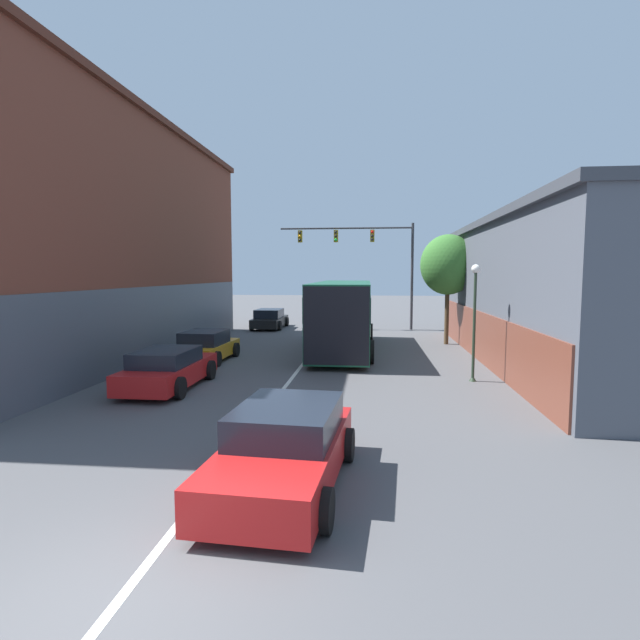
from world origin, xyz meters
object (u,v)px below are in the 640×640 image
object	(u,v)px
bus	(343,312)
traffic_signal_gantry	(369,251)
parked_car_left_near	(206,347)
parked_car_left_far	(270,319)
parked_car_left_mid	(168,369)
street_tree_near	(448,265)
hatchback_foreground	(285,448)
street_lamp	(474,316)

from	to	relation	value
bus	traffic_signal_gantry	size ratio (longest dim) A/B	1.24
parked_car_left_near	parked_car_left_far	distance (m)	12.90
parked_car_left_mid	street_tree_near	bearing A→B (deg)	-42.62
bus	parked_car_left_near	distance (m)	6.81
hatchback_foreground	street_tree_near	xyz separation A→B (m)	(5.41, 18.43, 3.51)
bus	street_tree_near	distance (m)	6.45
bus	street_lamp	size ratio (longest dim) A/B	2.71
parked_car_left_near	street_lamp	world-z (taller)	street_lamp
hatchback_foreground	traffic_signal_gantry	world-z (taller)	traffic_signal_gantry
parked_car_left_mid	street_tree_near	xyz separation A→B (m)	(10.54, 11.40, 3.56)
bus	hatchback_foreground	distance (m)	15.65
bus	traffic_signal_gantry	xyz separation A→B (m)	(1.09, 9.52, 3.38)
parked_car_left_near	street_lamp	size ratio (longest dim) A/B	1.00
parked_car_left_near	traffic_signal_gantry	size ratio (longest dim) A/B	0.46
parked_car_left_far	traffic_signal_gantry	xyz separation A→B (m)	(6.70, 0.16, 4.62)
parked_car_left_mid	traffic_signal_gantry	size ratio (longest dim) A/B	0.51
parked_car_left_mid	street_lamp	size ratio (longest dim) A/B	1.12
parked_car_left_mid	parked_car_left_far	size ratio (longest dim) A/B	0.98
hatchback_foreground	parked_car_left_far	xyz separation A→B (m)	(-5.51, 24.97, -0.04)
parked_car_left_far	street_lamp	size ratio (longest dim) A/B	1.14
bus	street_lamp	xyz separation A→B (m)	(4.92, -6.44, 0.41)
street_tree_near	street_lamp	bearing A→B (deg)	-92.47
hatchback_foreground	parked_car_left_near	bearing A→B (deg)	28.79
parked_car_left_near	parked_car_left_far	xyz separation A→B (m)	(0.07, 12.90, 0.01)
parked_car_left_far	bus	bearing A→B (deg)	-149.44
parked_car_left_near	street_tree_near	world-z (taller)	street_tree_near
traffic_signal_gantry	street_tree_near	distance (m)	8.00
hatchback_foreground	bus	bearing A→B (deg)	3.59
parked_car_left_mid	parked_car_left_far	distance (m)	17.95
parked_car_left_mid	hatchback_foreground	bearing A→B (deg)	-143.74
hatchback_foreground	street_tree_near	size ratio (longest dim) A/B	0.81
street_tree_near	parked_car_left_near	bearing A→B (deg)	-149.97
bus	parked_car_left_mid	distance (m)	10.12
parked_car_left_far	street_tree_near	size ratio (longest dim) A/B	0.80
hatchback_foreground	parked_car_left_far	size ratio (longest dim) A/B	1.01
parked_car_left_near	street_tree_near	distance (m)	13.20
hatchback_foreground	parked_car_left_far	world-z (taller)	hatchback_foreground
parked_car_left_mid	street_lamp	distance (m)	10.50
hatchback_foreground	traffic_signal_gantry	xyz separation A→B (m)	(1.19, 25.13, 4.58)
parked_car_left_mid	street_tree_near	size ratio (longest dim) A/B	0.79
street_lamp	parked_car_left_far	bearing A→B (deg)	123.69
traffic_signal_gantry	street_lamp	world-z (taller)	traffic_signal_gantry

